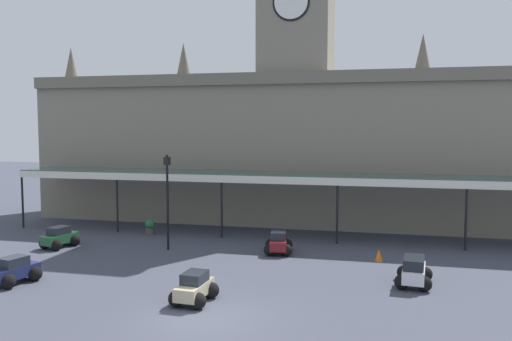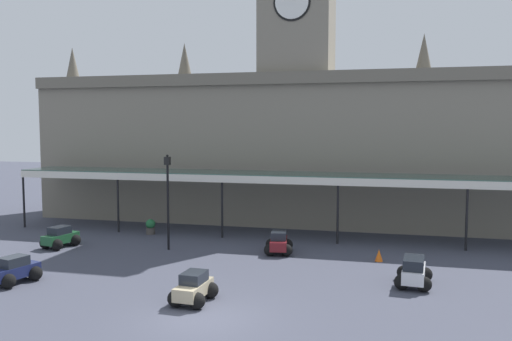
{
  "view_description": "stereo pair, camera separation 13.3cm",
  "coord_description": "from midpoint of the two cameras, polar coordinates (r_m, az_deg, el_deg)",
  "views": [
    {
      "loc": [
        6.08,
        -17.45,
        6.84
      ],
      "look_at": [
        0.0,
        7.61,
        4.67
      ],
      "focal_mm": 37.05,
      "sensor_mm": 36.0,
      "label": 1
    },
    {
      "loc": [
        6.21,
        -17.42,
        6.84
      ],
      "look_at": [
        0.0,
        7.61,
        4.67
      ],
      "focal_mm": 37.05,
      "sensor_mm": 36.0,
      "label": 2
    }
  ],
  "objects": [
    {
      "name": "car_beige_sedan",
      "position": [
        21.16,
        -6.56,
        -12.65
      ],
      "size": [
        1.6,
        2.1,
        1.19
      ],
      "color": "tan",
      "rests_on": "ground"
    },
    {
      "name": "station_building",
      "position": [
        37.72,
        4.56,
        3.49
      ],
      "size": [
        37.68,
        6.24,
        18.71
      ],
      "color": "gray",
      "rests_on": "ground"
    },
    {
      "name": "ground_plane",
      "position": [
        19.71,
        -5.33,
        -15.52
      ],
      "size": [
        140.0,
        140.0,
        0.0
      ],
      "primitive_type": "plane",
      "color": "#404251"
    },
    {
      "name": "planter_by_canopy",
      "position": [
        34.31,
        -11.21,
        -5.95
      ],
      "size": [
        0.6,
        0.6,
        0.96
      ],
      "color": "#47423D",
      "rests_on": "ground"
    },
    {
      "name": "car_white_estate",
      "position": [
        24.05,
        16.82,
        -10.53
      ],
      "size": [
        1.68,
        2.32,
        1.27
      ],
      "color": "silver",
      "rests_on": "ground"
    },
    {
      "name": "car_navy_sedan",
      "position": [
        25.68,
        -24.44,
        -9.92
      ],
      "size": [
        1.83,
        2.21,
        1.19
      ],
      "color": "#19214C",
      "rests_on": "ground"
    },
    {
      "name": "traffic_cone",
      "position": [
        27.83,
        13.27,
        -8.89
      ],
      "size": [
        0.4,
        0.4,
        0.62
      ],
      "primitive_type": "cone",
      "color": "orange",
      "rests_on": "ground"
    },
    {
      "name": "car_green_sedan",
      "position": [
        32.06,
        -20.25,
        -6.89
      ],
      "size": [
        1.8,
        2.2,
        1.19
      ],
      "color": "#1E512D",
      "rests_on": "ground"
    },
    {
      "name": "car_maroon_sedan",
      "position": [
        28.79,
        2.6,
        -7.92
      ],
      "size": [
        1.72,
        2.16,
        1.19
      ],
      "color": "maroon",
      "rests_on": "ground"
    },
    {
      "name": "victorian_lamppost",
      "position": [
        29.46,
        -9.38,
        -2.23
      ],
      "size": [
        0.3,
        0.3,
        5.3
      ],
      "color": "black",
      "rests_on": "ground"
    },
    {
      "name": "entrance_canopy",
      "position": [
        32.6,
        3.0,
        -0.57
      ],
      "size": [
        35.31,
        3.26,
        3.93
      ],
      "color": "#38564C",
      "rests_on": "ground"
    }
  ]
}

